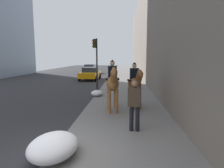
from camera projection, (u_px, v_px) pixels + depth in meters
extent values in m
cube|color=slate|center=(126.00, 161.00, 4.69)|extent=(120.00, 3.86, 0.12)
ellipsoid|color=brown|center=(112.00, 83.00, 8.80)|extent=(1.56, 0.75, 0.66)
cylinder|color=brown|center=(117.00, 101.00, 8.47)|extent=(0.13, 0.13, 1.08)
cylinder|color=brown|center=(109.00, 101.00, 8.45)|extent=(0.13, 0.13, 1.08)
cylinder|color=brown|center=(115.00, 97.00, 9.36)|extent=(0.13, 0.13, 1.08)
cylinder|color=brown|center=(108.00, 97.00, 9.34)|extent=(0.13, 0.13, 1.08)
cylinder|color=brown|center=(114.00, 77.00, 7.99)|extent=(0.66, 0.36, 0.68)
ellipsoid|color=brown|center=(114.00, 72.00, 7.75)|extent=(0.65, 0.30, 0.49)
cylinder|color=black|center=(111.00, 83.00, 9.52)|extent=(0.29, 0.14, 0.55)
cube|color=black|center=(112.00, 79.00, 8.83)|extent=(0.51, 0.65, 0.08)
cube|color=black|center=(112.00, 72.00, 8.79)|extent=(0.33, 0.41, 0.55)
sphere|color=#D8AD8C|center=(112.00, 63.00, 8.73)|extent=(0.22, 0.22, 0.22)
cone|color=black|center=(112.00, 61.00, 8.72)|extent=(0.22, 0.22, 0.10)
ellipsoid|color=brown|center=(134.00, 84.00, 9.40)|extent=(1.58, 0.84, 0.66)
cylinder|color=brown|center=(140.00, 100.00, 9.07)|extent=(0.13, 0.13, 0.95)
cylinder|color=brown|center=(133.00, 100.00, 9.02)|extent=(0.13, 0.13, 0.95)
cylinder|color=brown|center=(135.00, 96.00, 9.95)|extent=(0.13, 0.13, 0.95)
cylinder|color=brown|center=(129.00, 96.00, 9.91)|extent=(0.13, 0.13, 0.95)
cylinder|color=brown|center=(139.00, 79.00, 8.59)|extent=(0.67, 0.40, 0.68)
ellipsoid|color=brown|center=(140.00, 73.00, 8.35)|extent=(0.66, 0.34, 0.49)
cylinder|color=black|center=(131.00, 84.00, 10.11)|extent=(0.30, 0.15, 0.55)
cube|color=black|center=(134.00, 80.00, 9.42)|extent=(0.55, 0.67, 0.08)
cube|color=black|center=(134.00, 74.00, 9.38)|extent=(0.35, 0.43, 0.55)
sphere|color=#D8AD8C|center=(134.00, 66.00, 9.32)|extent=(0.22, 0.22, 0.22)
cone|color=black|center=(134.00, 63.00, 9.31)|extent=(0.23, 0.23, 0.10)
cylinder|color=black|center=(131.00, 118.00, 6.46)|extent=(0.14, 0.14, 0.85)
cylinder|color=black|center=(137.00, 119.00, 6.42)|extent=(0.14, 0.14, 0.85)
cube|color=#3F3326|center=(135.00, 97.00, 6.34)|extent=(0.33, 0.44, 0.62)
sphere|color=#8C664C|center=(135.00, 84.00, 6.28)|extent=(0.22, 0.22, 0.22)
cube|color=orange|center=(90.00, 74.00, 22.40)|extent=(4.40, 1.94, 0.60)
cube|color=#262D38|center=(91.00, 69.00, 22.59)|extent=(2.02, 1.66, 0.52)
cylinder|color=black|center=(96.00, 78.00, 21.03)|extent=(0.65, 0.24, 0.64)
cylinder|color=black|center=(80.00, 78.00, 21.19)|extent=(0.65, 0.24, 0.64)
cylinder|color=black|center=(100.00, 76.00, 23.70)|extent=(0.65, 0.24, 0.64)
cylinder|color=black|center=(85.00, 76.00, 23.86)|extent=(0.65, 0.24, 0.64)
cube|color=#B7BABF|center=(90.00, 69.00, 32.10)|extent=(4.12, 1.74, 0.60)
cube|color=#262D38|center=(90.00, 66.00, 32.26)|extent=(1.98, 1.50, 0.52)
cylinder|color=black|center=(93.00, 72.00, 30.82)|extent=(0.64, 0.23, 0.64)
cylinder|color=black|center=(83.00, 72.00, 30.95)|extent=(0.64, 0.23, 0.64)
cylinder|color=black|center=(96.00, 71.00, 33.32)|extent=(0.64, 0.23, 0.64)
cylinder|color=black|center=(86.00, 71.00, 33.45)|extent=(0.64, 0.23, 0.64)
cylinder|color=black|center=(97.00, 64.00, 15.82)|extent=(0.12, 0.12, 4.08)
cube|color=#2D280C|center=(94.00, 43.00, 15.61)|extent=(0.20, 0.24, 0.70)
sphere|color=red|center=(93.00, 41.00, 15.59)|extent=(0.14, 0.14, 0.14)
sphere|color=orange|center=(93.00, 43.00, 15.62)|extent=(0.14, 0.14, 0.14)
sphere|color=green|center=(93.00, 46.00, 15.65)|extent=(0.14, 0.14, 0.14)
ellipsoid|color=white|center=(53.00, 146.00, 4.78)|extent=(1.54, 1.18, 0.53)
ellipsoid|color=white|center=(97.00, 93.00, 12.48)|extent=(0.99, 0.76, 0.34)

